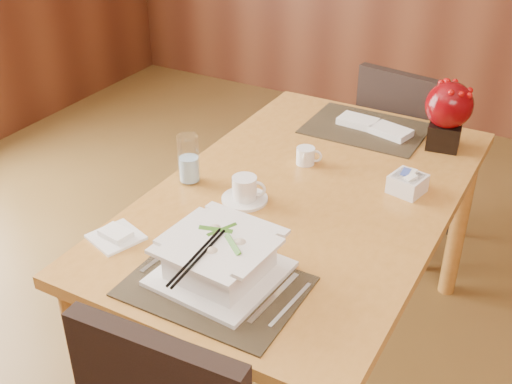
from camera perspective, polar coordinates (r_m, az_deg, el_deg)
The scene contains 12 objects.
dining_table at distance 2.14m, azimuth 4.30°, elevation -2.27°, with size 0.90×1.50×0.75m.
placemat_near at distance 1.69m, azimuth -3.66°, elevation -8.37°, with size 0.45×0.33×0.01m, color black.
placemat_far at distance 2.54m, azimuth 9.73°, elevation 5.59°, with size 0.45×0.33×0.01m, color black.
soup_setting at distance 1.69m, azimuth -3.22°, elevation -5.95°, with size 0.33×0.33×0.12m.
coffee_cup at distance 2.02m, azimuth -1.02°, elevation 0.12°, with size 0.15×0.15×0.08m.
water_glass at distance 2.12m, azimuth -6.01°, elevation 2.91°, with size 0.07×0.07×0.17m, color white.
creamer_jug at distance 2.25m, azimuth 4.42°, elevation 3.23°, with size 0.08×0.08×0.06m, color white, non-canonical shape.
sugar_caddy at distance 2.13m, azimuth 13.31°, elevation 0.72°, with size 0.10×0.10×0.06m, color white.
berry_decor at distance 2.41m, azimuth 16.71°, elevation 6.89°, with size 0.17×0.17×0.25m.
napkins_far at distance 2.52m, azimuth 10.67°, elevation 5.70°, with size 0.29×0.10×0.03m, color white, non-canonical shape.
bread_plate at distance 1.91m, azimuth -12.34°, elevation -3.94°, with size 0.13×0.13×0.01m, color white.
far_chair at distance 2.93m, azimuth 13.24°, elevation 3.51°, with size 0.48×0.49×0.91m.
Camera 1 is at (0.73, -1.04, 1.82)m, focal length 45.00 mm.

